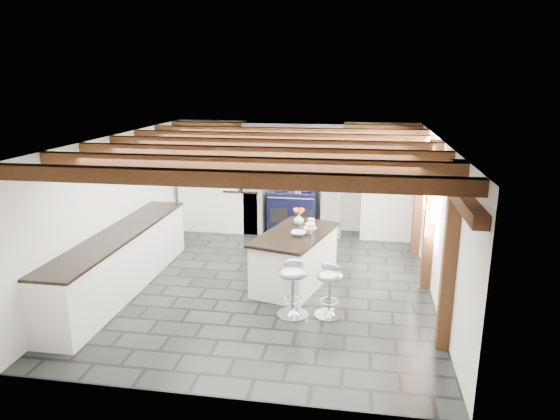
% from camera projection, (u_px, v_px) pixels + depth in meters
% --- Properties ---
extents(ground, '(6.00, 6.00, 0.00)m').
position_uv_depth(ground, '(270.00, 282.00, 7.98)').
color(ground, black).
rests_on(ground, ground).
extents(room_shell, '(6.00, 6.03, 6.00)m').
position_uv_depth(room_shell, '(251.00, 196.00, 9.15)').
color(room_shell, white).
rests_on(room_shell, ground).
extents(range_cooker, '(1.00, 0.63, 0.99)m').
position_uv_depth(range_cooker, '(293.00, 211.00, 10.41)').
color(range_cooker, black).
rests_on(range_cooker, ground).
extents(kitchen_island, '(1.31, 1.88, 1.12)m').
position_uv_depth(kitchen_island, '(295.00, 258.00, 7.84)').
color(kitchen_island, white).
rests_on(kitchen_island, ground).
extents(bar_stool_near, '(0.46, 0.46, 0.75)m').
position_uv_depth(bar_stool_near, '(330.00, 284.00, 6.75)').
color(bar_stool_near, silver).
rests_on(bar_stool_near, ground).
extents(bar_stool_far, '(0.46, 0.46, 0.80)m').
position_uv_depth(bar_stool_far, '(293.00, 282.00, 6.75)').
color(bar_stool_far, silver).
rests_on(bar_stool_far, ground).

